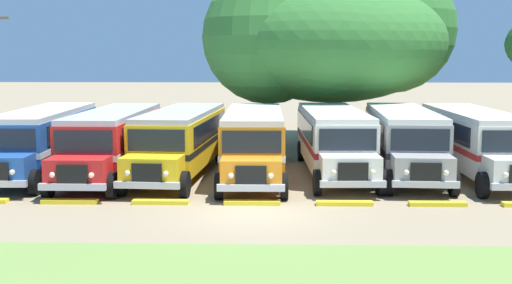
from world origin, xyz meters
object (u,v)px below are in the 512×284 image
parked_bus_slot_0 (43,138)px  parked_bus_slot_6 (475,139)px  parked_bus_slot_4 (333,138)px  parked_bus_slot_3 (254,140)px  broad_shade_tree (331,35)px  parked_bus_slot_1 (113,139)px  parked_bus_slot_5 (403,138)px  parked_bus_slot_2 (181,138)px

parked_bus_slot_0 → parked_bus_slot_6: (19.27, 0.01, 0.00)m
parked_bus_slot_6 → parked_bus_slot_0: bearing=-90.3°
parked_bus_slot_4 → parked_bus_slot_3: bearing=-79.8°
parked_bus_slot_4 → broad_shade_tree: 10.61m
parked_bus_slot_1 → parked_bus_slot_0: bearing=-97.5°
parked_bus_slot_5 → broad_shade_tree: size_ratio=0.74×
parked_bus_slot_1 → parked_bus_slot_5: 12.93m
parked_bus_slot_3 → parked_bus_slot_5: bearing=95.9°
parked_bus_slot_6 → broad_shade_tree: (-5.53, 9.74, 4.86)m
broad_shade_tree → parked_bus_slot_0: bearing=-144.7°
parked_bus_slot_4 → broad_shade_tree: size_ratio=0.73×
parked_bus_slot_4 → parked_bus_slot_5: size_ratio=1.00×
parked_bus_slot_0 → parked_bus_slot_3: (9.51, -0.43, 0.00)m
parked_bus_slot_0 → parked_bus_slot_5: same height
parked_bus_slot_0 → parked_bus_slot_5: (16.20, 0.36, 0.00)m
parked_bus_slot_6 → broad_shade_tree: broad_shade_tree is taller
parked_bus_slot_1 → broad_shade_tree: 15.39m
parked_bus_slot_0 → parked_bus_slot_6: same height
parked_bus_slot_4 → parked_bus_slot_0: bearing=-90.5°
parked_bus_slot_2 → parked_bus_slot_1: bearing=-78.9°
parked_bus_slot_1 → parked_bus_slot_5: size_ratio=0.99×
parked_bus_slot_4 → parked_bus_slot_5: (3.13, 0.02, 0.00)m
parked_bus_slot_4 → parked_bus_slot_5: 3.13m
parked_bus_slot_5 → parked_bus_slot_3: bearing=-80.2°
parked_bus_slot_3 → parked_bus_slot_1: bearing=-90.6°
parked_bus_slot_4 → parked_bus_slot_6: (6.20, -0.33, 0.00)m
parked_bus_slot_3 → parked_bus_slot_4: (3.56, 0.77, 0.00)m
broad_shade_tree → parked_bus_slot_4: bearing=-94.1°
parked_bus_slot_0 → parked_bus_slot_1: (3.29, -0.46, 0.00)m
parked_bus_slot_5 → parked_bus_slot_6: bearing=86.5°
parked_bus_slot_0 → broad_shade_tree: 17.53m
parked_bus_slot_1 → parked_bus_slot_4: same height
parked_bus_slot_1 → parked_bus_slot_3: same height
parked_bus_slot_1 → parked_bus_slot_2: same height
parked_bus_slot_6 → parked_bus_slot_2: bearing=-89.9°
parked_bus_slot_5 → parked_bus_slot_6: size_ratio=1.01×
parked_bus_slot_4 → parked_bus_slot_6: 6.21m
parked_bus_slot_2 → parked_bus_slot_6: size_ratio=1.01×
parked_bus_slot_3 → parked_bus_slot_0: bearing=-93.4°
parked_bus_slot_0 → parked_bus_slot_4: 13.07m
parked_bus_slot_0 → parked_bus_slot_6: 19.27m
parked_bus_slot_0 → parked_bus_slot_1: bearing=79.8°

